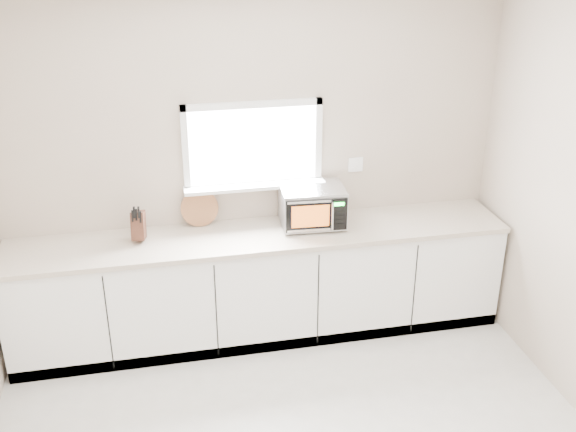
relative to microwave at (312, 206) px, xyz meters
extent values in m
cube|color=#C3B19B|center=(-0.43, 0.24, 0.26)|extent=(4.00, 0.02, 2.70)
cube|color=white|center=(-0.43, 0.22, 0.46)|extent=(1.00, 0.02, 0.60)
cube|color=white|center=(-0.43, 0.16, 0.14)|extent=(1.12, 0.16, 0.03)
cube|color=white|center=(-0.43, 0.21, 0.79)|extent=(1.10, 0.04, 0.05)
cube|color=white|center=(-0.43, 0.21, 0.14)|extent=(1.10, 0.04, 0.05)
cube|color=white|center=(-0.96, 0.21, 0.46)|extent=(0.05, 0.04, 0.70)
cube|color=white|center=(0.09, 0.21, 0.46)|extent=(0.05, 0.04, 0.70)
cube|color=white|center=(0.42, 0.23, 0.23)|extent=(0.12, 0.01, 0.12)
cube|color=white|center=(-0.43, -0.06, -0.65)|extent=(3.92, 0.60, 0.88)
cube|color=beige|center=(-0.43, -0.07, -0.19)|extent=(3.92, 0.64, 0.04)
cylinder|color=black|center=(-0.22, -0.13, -0.16)|extent=(0.02, 0.02, 0.01)
cylinder|color=black|center=(-0.20, 0.17, -0.16)|extent=(0.02, 0.02, 0.01)
cylinder|color=black|center=(0.20, -0.15, -0.16)|extent=(0.02, 0.02, 0.01)
cylinder|color=black|center=(0.22, 0.14, -0.16)|extent=(0.02, 0.02, 0.01)
cube|color=#ADAFB4|center=(0.00, 0.01, 0.00)|extent=(0.52, 0.41, 0.30)
cube|color=black|center=(-0.01, -0.19, 0.00)|extent=(0.48, 0.04, 0.26)
cube|color=orange|center=(-0.06, -0.19, 0.00)|extent=(0.29, 0.02, 0.18)
cylinder|color=silver|center=(0.11, -0.22, 0.00)|extent=(0.02, 0.02, 0.23)
cube|color=black|center=(0.16, -0.20, 0.00)|extent=(0.12, 0.01, 0.26)
cube|color=#19FF33|center=(0.16, -0.21, 0.09)|extent=(0.08, 0.01, 0.03)
cube|color=silver|center=(0.00, 0.01, 0.15)|extent=(0.52, 0.41, 0.01)
cube|color=#482519|center=(-1.36, 0.01, -0.04)|extent=(0.12, 0.22, 0.25)
cube|color=black|center=(-1.39, -0.04, 0.05)|extent=(0.02, 0.04, 0.09)
cube|color=black|center=(-1.36, -0.04, 0.06)|extent=(0.02, 0.04, 0.09)
cube|color=black|center=(-1.33, -0.04, 0.05)|extent=(0.02, 0.04, 0.09)
cube|color=black|center=(-1.38, -0.04, 0.08)|extent=(0.02, 0.04, 0.09)
cube|color=black|center=(-1.34, -0.04, 0.08)|extent=(0.02, 0.04, 0.09)
cylinder|color=#A5653F|center=(-0.88, 0.18, -0.02)|extent=(0.30, 0.07, 0.30)
cylinder|color=#ADAFB4|center=(0.03, 0.09, -0.09)|extent=(0.14, 0.14, 0.16)
cylinder|color=black|center=(0.03, 0.09, 0.01)|extent=(0.13, 0.13, 0.04)
camera|label=1|loc=(-1.20, -4.75, 2.12)|focal=42.00mm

